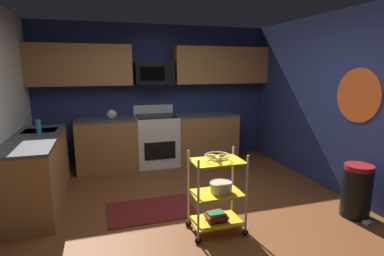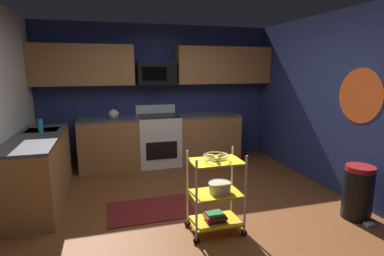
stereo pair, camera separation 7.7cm
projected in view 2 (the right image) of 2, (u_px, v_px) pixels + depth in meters
The scene contains 16 objects.
floor at pixel (193, 215), 3.81m from camera, with size 4.40×4.80×0.04m, color brown.
wall_back at pixel (158, 94), 5.84m from camera, with size 4.52×0.06×2.60m, color navy.
wall_right at pixel (349, 105), 4.14m from camera, with size 0.06×4.80×2.60m, color navy.
wall_flower_decal at pixel (360, 96), 3.91m from camera, with size 0.72×0.72×0.00m, color #E5591E.
counter_run at pixel (124, 149), 5.07m from camera, with size 3.69×2.41×0.92m.
oven_range at pixel (159, 139), 5.68m from camera, with size 0.76×0.65×1.10m.
upper_cabinets at pixel (160, 65), 5.55m from camera, with size 4.40×0.33×0.70m.
microwave at pixel (156, 74), 5.53m from camera, with size 0.70×0.39×0.40m.
rolling_cart at pixel (215, 193), 3.31m from camera, with size 0.61×0.39×0.91m.
fruit_bowl at pixel (216, 156), 3.23m from camera, with size 0.27×0.27×0.07m.
mixing_bowl_large at pixel (220, 187), 3.31m from camera, with size 0.25×0.25×0.11m.
book_stack at pixel (215, 217), 3.37m from camera, with size 0.23×0.19×0.09m.
kettle at pixel (114, 114), 5.36m from camera, with size 0.21×0.18×0.26m.
dish_soap_bottle at pixel (40, 126), 4.13m from camera, with size 0.06×0.06×0.20m, color #2D8CBF.
trash_can at pixel (358, 192), 3.65m from camera, with size 0.34×0.42×0.66m.
floor_rug at pixel (151, 209), 3.90m from camera, with size 1.10×0.70×0.01m, color maroon.
Camera 2 is at (-0.97, -3.38, 1.82)m, focal length 28.21 mm.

